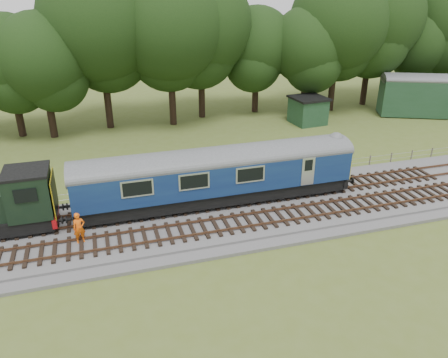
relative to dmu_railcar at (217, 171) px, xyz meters
name	(u,v)px	position (x,y,z in m)	size (l,w,h in m)	color
ground	(219,218)	(-0.24, -1.40, -2.61)	(120.00, 120.00, 0.00)	#526124
ballast	(219,215)	(-0.24, -1.40, -2.43)	(70.00, 7.00, 0.35)	#4C4C4F
track_north	(213,202)	(-0.24, 0.00, -2.19)	(67.20, 2.40, 0.21)	black
track_south	(227,224)	(-0.24, -3.00, -2.19)	(67.20, 2.40, 0.21)	black
fence	(202,188)	(-0.24, 3.10, -2.61)	(64.00, 0.12, 1.00)	#6B6054
tree_line	(162,121)	(-0.24, 20.60, -2.61)	(70.00, 8.00, 18.00)	black
dmu_railcar	(217,171)	(0.00, 0.00, 0.00)	(18.05, 2.86, 3.88)	black
worker	(79,228)	(-8.65, -2.41, -1.35)	(0.66, 0.44, 1.82)	#FF610D
shed	(308,110)	(14.33, 15.36, -1.18)	(3.74, 3.74, 2.81)	#1B3D23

